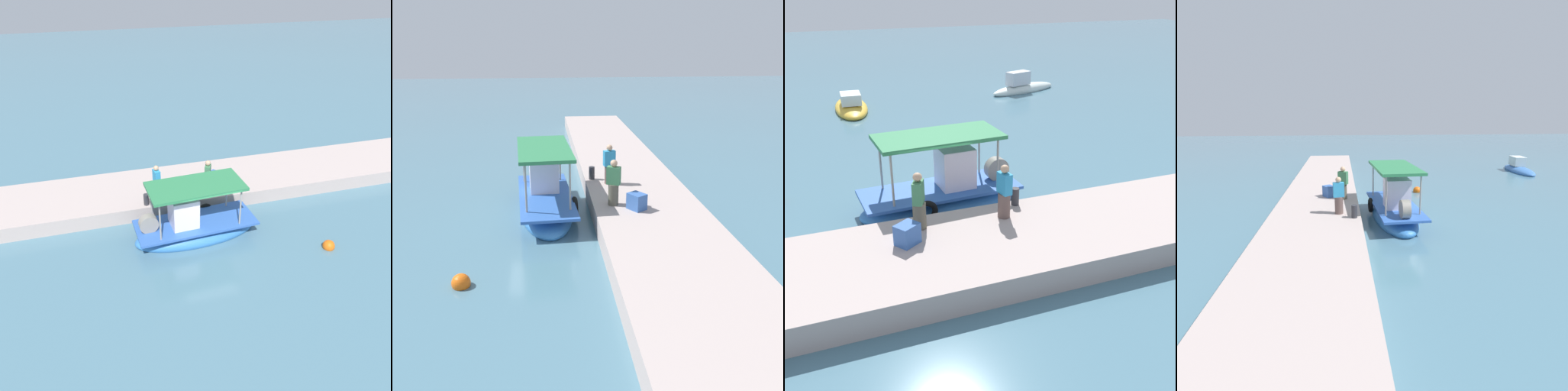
# 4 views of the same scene
# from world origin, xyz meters

# --- Properties ---
(ground_plane) EXTENTS (120.00, 120.00, 0.00)m
(ground_plane) POSITION_xyz_m (0.00, 0.00, 0.00)
(ground_plane) COLOR slate
(dock_quay) EXTENTS (36.00, 3.88, 0.72)m
(dock_quay) POSITION_xyz_m (0.00, -3.83, 0.36)
(dock_quay) COLOR #B3A19B
(dock_quay) RESTS_ON ground_plane
(main_fishing_boat) EXTENTS (5.49, 2.29, 2.91)m
(main_fishing_boat) POSITION_xyz_m (0.54, -0.21, 0.49)
(main_fishing_boat) COLOR #3476BF
(main_fishing_boat) RESTS_ON ground_plane
(fisherman_near_bollard) EXTENTS (0.49, 0.53, 1.64)m
(fisherman_near_bollard) POSITION_xyz_m (-0.82, -2.60, 1.46)
(fisherman_near_bollard) COLOR #565243
(fisherman_near_bollard) RESTS_ON dock_quay
(fisherman_by_crate) EXTENTS (0.41, 0.49, 1.61)m
(fisherman_by_crate) POSITION_xyz_m (1.61, -2.80, 1.45)
(fisherman_by_crate) COLOR brown
(fisherman_by_crate) RESTS_ON dock_quay
(mooring_bollard) EXTENTS (0.24, 0.24, 0.54)m
(mooring_bollard) POSITION_xyz_m (2.25, -2.17, 0.99)
(mooring_bollard) COLOR #2D2D33
(mooring_bollard) RESTS_ON dock_quay
(cargo_crate) EXTENTS (0.73, 0.70, 0.57)m
(cargo_crate) POSITION_xyz_m (-1.34, -3.33, 1.00)
(cargo_crate) COLOR #3660AA
(cargo_crate) RESTS_ON dock_quay
(marker_buoy) EXTENTS (0.51, 0.51, 0.51)m
(marker_buoy) POSITION_xyz_m (-4.71, 2.13, 0.10)
(marker_buoy) COLOR orange
(marker_buoy) RESTS_ON ground_plane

